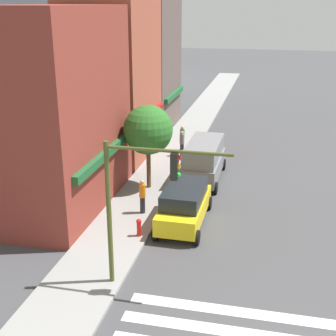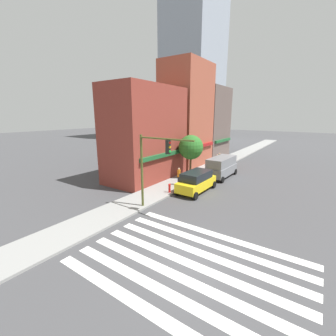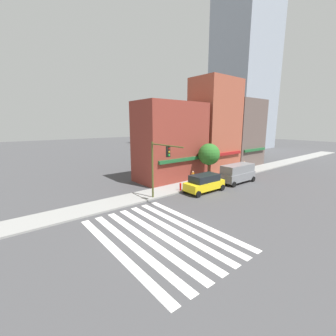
{
  "view_description": "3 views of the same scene",
  "coord_description": "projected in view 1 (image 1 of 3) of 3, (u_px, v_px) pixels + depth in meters",
  "views": [
    {
      "loc": [
        -10.6,
        0.92,
        10.18
      ],
      "look_at": [
        11.81,
        6.0,
        2.0
      ],
      "focal_mm": 50.0,
      "sensor_mm": 36.0,
      "label": 1
    },
    {
      "loc": [
        -8.48,
        -4.57,
        7.09
      ],
      "look_at": [
        3.92,
        4.0,
        3.5
      ],
      "focal_mm": 24.0,
      "sensor_mm": 36.0,
      "label": 2
    },
    {
      "loc": [
        -8.42,
        -11.24,
        7.43
      ],
      "look_at": [
        3.92,
        4.0,
        3.5
      ],
      "focal_mm": 24.0,
      "sensor_mm": 36.0,
      "label": 3
    }
  ],
  "objects": [
    {
      "name": "pedestrian_green_top",
      "position": [
        182.0,
        138.0,
        33.25
      ],
      "size": [
        0.32,
        0.32,
        1.77
      ],
      "rotation": [
        0.0,
        0.0,
        2.77
      ],
      "color": "#23232D",
      "rests_on": "sidewalk_left"
    },
    {
      "name": "traffic_signal",
      "position": [
        137.0,
        192.0,
        16.36
      ],
      "size": [
        0.32,
        4.47,
        5.69
      ],
      "color": "#474C1E",
      "rests_on": "ground_plane"
    },
    {
      "name": "pedestrian_grey_coat",
      "position": [
        182.0,
        143.0,
        31.99
      ],
      "size": [
        0.32,
        0.32,
        1.77
      ],
      "rotation": [
        0.0,
        0.0,
        3.46
      ],
      "color": "#23232D",
      "rests_on": "sidewalk_left"
    },
    {
      "name": "van_grey",
      "position": [
        204.0,
        159.0,
        27.99
      ],
      "size": [
        5.02,
        2.22,
        2.34
      ],
      "rotation": [
        0.0,
        0.0,
        -0.01
      ],
      "color": "slate",
      "rests_on": "ground_plane"
    },
    {
      "name": "street_tree",
      "position": [
        148.0,
        130.0,
        25.72
      ],
      "size": [
        2.75,
        2.75,
        4.76
      ],
      "color": "brown",
      "rests_on": "sidewalk_left"
    },
    {
      "name": "pedestrian_orange_vest",
      "position": [
        142.0,
        196.0,
        23.27
      ],
      "size": [
        0.32,
        0.32,
        1.77
      ],
      "rotation": [
        0.0,
        0.0,
        0.71
      ],
      "color": "#23232D",
      "rests_on": "sidewalk_left"
    },
    {
      "name": "storefront_row",
      "position": [
        108.0,
        71.0,
        30.39
      ],
      "size": [
        24.53,
        5.3,
        13.93
      ],
      "color": "maroon",
      "rests_on": "ground_plane"
    },
    {
      "name": "fire_hydrant",
      "position": [
        139.0,
        227.0,
        21.1
      ],
      "size": [
        0.24,
        0.24,
        0.84
      ],
      "color": "red",
      "rests_on": "sidewalk_left"
    },
    {
      "name": "suv_yellow",
      "position": [
        184.0,
        204.0,
        22.43
      ],
      "size": [
        4.72,
        2.12,
        1.94
      ],
      "rotation": [
        0.0,
        0.0,
        -0.01
      ],
      "color": "yellow",
      "rests_on": "ground_plane"
    }
  ]
}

